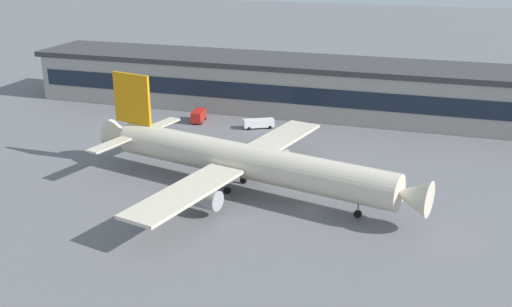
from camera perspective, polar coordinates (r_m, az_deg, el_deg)
name	(u,v)px	position (r m, az deg, el deg)	size (l,w,h in m)	color
ground_plane	(313,209)	(88.23, 5.55, -5.31)	(600.00, 600.00, 0.00)	slate
terminal_building	(364,90)	(134.85, 10.36, 6.05)	(158.24, 18.70, 11.81)	#9E9993
airliner	(243,161)	(92.19, -1.24, -0.70)	(56.75, 48.85, 16.39)	beige
crew_van	(199,115)	(129.68, -5.55, 3.69)	(2.90, 5.45, 2.55)	red
belt_loader	(258,123)	(124.57, 0.20, 2.96)	(6.58, 4.80, 1.95)	white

